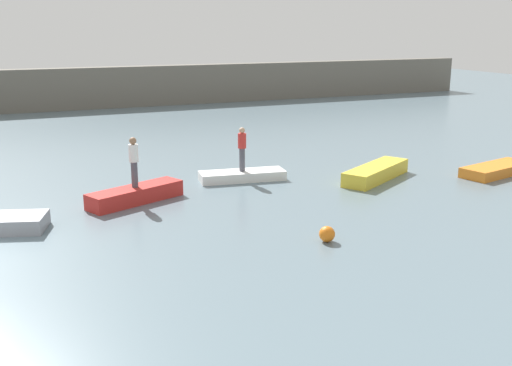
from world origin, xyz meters
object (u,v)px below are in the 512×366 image
at_px(rowboat_red, 136,195).
at_px(mooring_buoy, 327,234).
at_px(person_white_shirt, 134,159).
at_px(rowboat_white, 242,176).
at_px(person_red_shirt, 242,147).
at_px(rowboat_orange, 497,170).
at_px(rowboat_yellow, 376,172).

bearing_deg(rowboat_red, mooring_buoy, -79.28).
relative_size(rowboat_red, person_white_shirt, 2.01).
xyz_separation_m(rowboat_white, person_white_shirt, (-4.49, -1.38, 1.32)).
distance_m(rowboat_white, mooring_buoy, 7.39).
distance_m(rowboat_white, person_red_shirt, 1.14).
xyz_separation_m(person_white_shirt, mooring_buoy, (4.03, -6.00, -1.27)).
relative_size(rowboat_orange, person_white_shirt, 2.00).
height_order(rowboat_yellow, person_red_shirt, person_red_shirt).
relative_size(rowboat_yellow, person_white_shirt, 2.25).
bearing_deg(person_red_shirt, rowboat_yellow, -21.92).
bearing_deg(rowboat_orange, mooring_buoy, -170.83).
bearing_deg(person_white_shirt, mooring_buoy, -56.12).
bearing_deg(person_red_shirt, rowboat_white, 180.00).
bearing_deg(rowboat_yellow, person_red_shirt, 127.73).
relative_size(rowboat_red, person_red_shirt, 2.01).
relative_size(rowboat_orange, mooring_buoy, 7.60).
distance_m(rowboat_orange, person_white_shirt, 14.46).
bearing_deg(rowboat_red, person_white_shirt, 0.00).
bearing_deg(person_white_shirt, rowboat_white, 17.12).
xyz_separation_m(rowboat_white, rowboat_orange, (9.80, -3.23, 0.02)).
relative_size(person_white_shirt, mooring_buoy, 3.80).
bearing_deg(mooring_buoy, person_white_shirt, 123.88).
xyz_separation_m(person_white_shirt, person_red_shirt, (4.49, 1.38, -0.18)).
bearing_deg(person_red_shirt, mooring_buoy, -93.58).
bearing_deg(person_white_shirt, rowboat_yellow, -3.50).
height_order(rowboat_red, mooring_buoy, rowboat_red).
height_order(rowboat_orange, person_white_shirt, person_white_shirt).
xyz_separation_m(rowboat_yellow, person_white_shirt, (-9.34, 0.57, 1.22)).
relative_size(rowboat_white, rowboat_orange, 0.97).
bearing_deg(rowboat_white, rowboat_yellow, -13.54).
xyz_separation_m(rowboat_red, person_white_shirt, (0.00, 0.00, 1.23)).
xyz_separation_m(rowboat_orange, person_red_shirt, (-9.80, 3.23, 1.12)).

